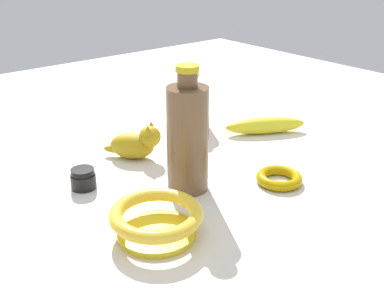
{
  "coord_description": "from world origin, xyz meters",
  "views": [
    {
      "loc": [
        -0.57,
        -0.69,
        0.43
      ],
      "look_at": [
        0.0,
        0.0,
        0.05
      ],
      "focal_mm": 44.37,
      "sensor_mm": 36.0,
      "label": 1
    }
  ],
  "objects_px": {
    "bottle_short": "(190,105)",
    "nail_polish_jar": "(83,178)",
    "banana": "(265,126)",
    "bottle_tall": "(188,137)",
    "cat_figurine": "(136,143)",
    "bowl": "(156,219)",
    "bangle": "(279,178)"
  },
  "relations": [
    {
      "from": "bottle_short",
      "to": "nail_polish_jar",
      "type": "height_order",
      "value": "bottle_short"
    },
    {
      "from": "banana",
      "to": "bottle_tall",
      "type": "xyz_separation_m",
      "value": [
        -0.32,
        -0.1,
        0.09
      ]
    },
    {
      "from": "cat_figurine",
      "to": "bowl",
      "type": "distance_m",
      "value": 0.3
    },
    {
      "from": "cat_figurine",
      "to": "banana",
      "type": "xyz_separation_m",
      "value": [
        0.32,
        -0.08,
        -0.02
      ]
    },
    {
      "from": "bottle_tall",
      "to": "bowl",
      "type": "bearing_deg",
      "value": -146.47
    },
    {
      "from": "cat_figurine",
      "to": "banana",
      "type": "height_order",
      "value": "cat_figurine"
    },
    {
      "from": "bangle",
      "to": "bottle_short",
      "type": "xyz_separation_m",
      "value": [
        0.06,
        0.35,
        0.05
      ]
    },
    {
      "from": "banana",
      "to": "bottle_tall",
      "type": "height_order",
      "value": "bottle_tall"
    },
    {
      "from": "bangle",
      "to": "nail_polish_jar",
      "type": "bearing_deg",
      "value": 143.76
    },
    {
      "from": "bottle_short",
      "to": "bottle_tall",
      "type": "relative_size",
      "value": 0.59
    },
    {
      "from": "cat_figurine",
      "to": "nail_polish_jar",
      "type": "relative_size",
      "value": 2.32
    },
    {
      "from": "bangle",
      "to": "nail_polish_jar",
      "type": "distance_m",
      "value": 0.38
    },
    {
      "from": "banana",
      "to": "bottle_short",
      "type": "bearing_deg",
      "value": 156.47
    },
    {
      "from": "bowl",
      "to": "bangle",
      "type": "height_order",
      "value": "bowl"
    },
    {
      "from": "bowl",
      "to": "banana",
      "type": "xyz_separation_m",
      "value": [
        0.46,
        0.19,
        -0.01
      ]
    },
    {
      "from": "banana",
      "to": "bottle_tall",
      "type": "distance_m",
      "value": 0.35
    },
    {
      "from": "bowl",
      "to": "bottle_short",
      "type": "distance_m",
      "value": 0.49
    },
    {
      "from": "cat_figurine",
      "to": "bowl",
      "type": "xyz_separation_m",
      "value": [
        -0.14,
        -0.27,
        -0.0
      ]
    },
    {
      "from": "nail_polish_jar",
      "to": "cat_figurine",
      "type": "bearing_deg",
      "value": 17.6
    },
    {
      "from": "cat_figurine",
      "to": "bowl",
      "type": "height_order",
      "value": "cat_figurine"
    },
    {
      "from": "bowl",
      "to": "cat_figurine",
      "type": "bearing_deg",
      "value": 62.71
    },
    {
      "from": "bowl",
      "to": "bangle",
      "type": "bearing_deg",
      "value": -0.93
    },
    {
      "from": "bangle",
      "to": "nail_polish_jar",
      "type": "height_order",
      "value": "nail_polish_jar"
    },
    {
      "from": "cat_figurine",
      "to": "nail_polish_jar",
      "type": "height_order",
      "value": "cat_figurine"
    },
    {
      "from": "bangle",
      "to": "banana",
      "type": "xyz_separation_m",
      "value": [
        0.17,
        0.19,
        0.01
      ]
    },
    {
      "from": "bowl",
      "to": "nail_polish_jar",
      "type": "xyz_separation_m",
      "value": [
        -0.02,
        0.22,
        -0.01
      ]
    },
    {
      "from": "bangle",
      "to": "bottle_short",
      "type": "height_order",
      "value": "bottle_short"
    },
    {
      "from": "nail_polish_jar",
      "to": "bottle_tall",
      "type": "bearing_deg",
      "value": -39.68
    },
    {
      "from": "bottle_short",
      "to": "bowl",
      "type": "bearing_deg",
      "value": -135.33
    },
    {
      "from": "cat_figurine",
      "to": "bottle_tall",
      "type": "xyz_separation_m",
      "value": [
        0.0,
        -0.18,
        0.07
      ]
    },
    {
      "from": "bowl",
      "to": "bottle_short",
      "type": "height_order",
      "value": "bottle_short"
    },
    {
      "from": "bowl",
      "to": "bottle_tall",
      "type": "bearing_deg",
      "value": 33.53
    }
  ]
}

